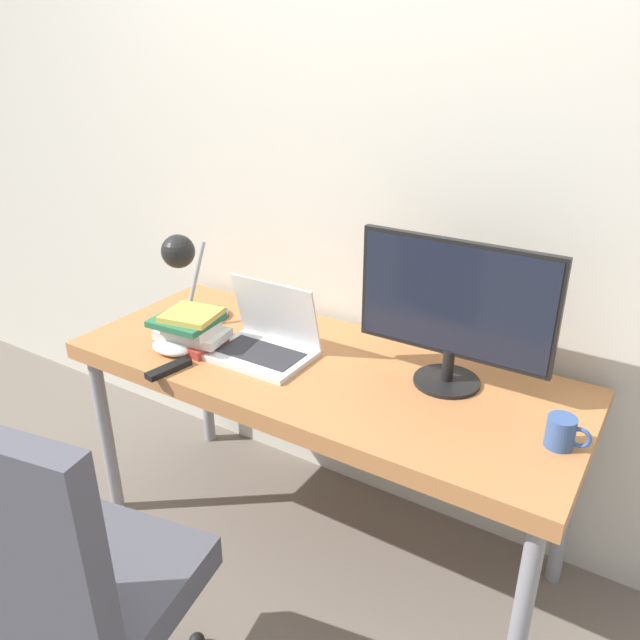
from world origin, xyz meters
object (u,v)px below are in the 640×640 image
book_stack (191,329)px  desk_lamp (185,264)px  monitor (454,307)px  office_chair (68,577)px  mug (562,432)px  game_controller (172,347)px  laptop (266,340)px

book_stack → desk_lamp: bearing=135.5°
book_stack → monitor: bearing=15.6°
monitor → office_chair: monitor is taller
mug → office_chair: bearing=-134.7°
monitor → desk_lamp: bearing=-173.2°
monitor → book_stack: size_ratio=2.33×
office_chair → book_stack: 0.91m
monitor → mug: monitor is taller
monitor → office_chair: (-0.50, -1.05, -0.42)m
book_stack → game_controller: book_stack is taller
laptop → desk_lamp: 0.42m
laptop → monitor: 0.64m
desk_lamp → office_chair: size_ratio=0.34×
desk_lamp → book_stack: bearing=-44.5°
mug → game_controller: 1.26m
desk_lamp → mug: bearing=-1.8°
laptop → book_stack: size_ratio=1.27×
laptop → game_controller: 0.32m
mug → game_controller: (-1.25, -0.15, -0.02)m
office_chair → mug: (0.88, 0.89, 0.20)m
laptop → mug: (0.97, -0.01, -0.01)m
desk_lamp → mug: desk_lamp is taller
monitor → game_controller: (-0.87, -0.31, -0.24)m
desk_lamp → mug: size_ratio=3.09×
desk_lamp → mug: (1.34, -0.04, -0.20)m
monitor → book_stack: bearing=-164.4°
laptop → monitor: (0.59, 0.15, 0.20)m
desk_lamp → office_chair: 1.12m
monitor → book_stack: monitor is taller
desk_lamp → game_controller: 0.31m
monitor → desk_lamp: monitor is taller
office_chair → mug: size_ratio=9.13×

